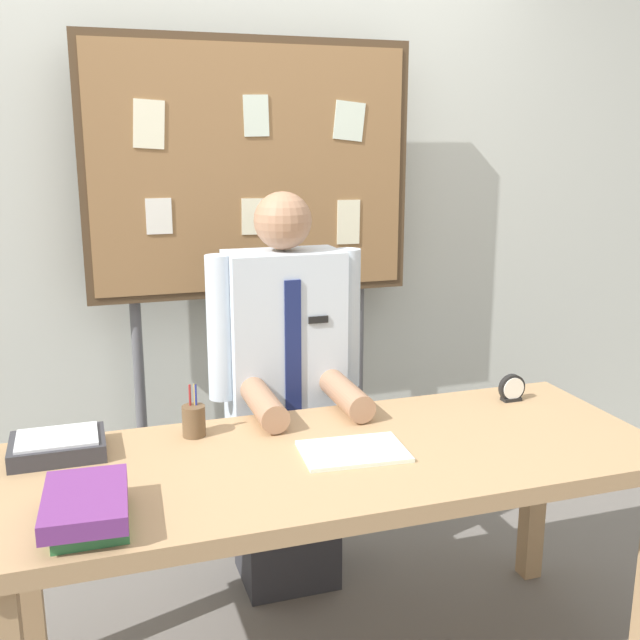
{
  "coord_description": "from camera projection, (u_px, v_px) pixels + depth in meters",
  "views": [
    {
      "loc": [
        -0.67,
        -1.88,
        1.62
      ],
      "look_at": [
        0.0,
        0.17,
        1.1
      ],
      "focal_mm": 42.05,
      "sensor_mm": 36.0,
      "label": 1
    }
  ],
  "objects": [
    {
      "name": "open_notebook",
      "position": [
        353.0,
        451.0,
        2.14
      ],
      "size": [
        0.31,
        0.23,
        0.01
      ],
      "primitive_type": "cube",
      "rotation": [
        0.0,
        0.0,
        -0.08
      ],
      "color": "silver",
      "rests_on": "desk"
    },
    {
      "name": "back_wall",
      "position": [
        241.0,
        206.0,
        3.15
      ],
      "size": [
        6.4,
        0.08,
        2.7
      ],
      "primitive_type": "cube",
      "color": "silver",
      "rests_on": "ground_plane"
    },
    {
      "name": "paper_tray",
      "position": [
        58.0,
        446.0,
        2.12
      ],
      "size": [
        0.26,
        0.2,
        0.06
      ],
      "color": "#333338",
      "rests_on": "desk"
    },
    {
      "name": "person",
      "position": [
        286.0,
        410.0,
        2.69
      ],
      "size": [
        0.55,
        0.56,
        1.45
      ],
      "color": "#2D2D33",
      "rests_on": "ground_plane"
    },
    {
      "name": "pen_holder",
      "position": [
        194.0,
        420.0,
        2.25
      ],
      "size": [
        0.07,
        0.07,
        0.16
      ],
      "color": "brown",
      "rests_on": "desk"
    },
    {
      "name": "desk_clock",
      "position": [
        512.0,
        389.0,
        2.56
      ],
      "size": [
        0.09,
        0.04,
        0.09
      ],
      "color": "black",
      "rests_on": "desk"
    },
    {
      "name": "desk",
      "position": [
        339.0,
        480.0,
        2.17
      ],
      "size": [
        1.89,
        0.74,
        0.75
      ],
      "color": "tan",
      "rests_on": "ground_plane"
    },
    {
      "name": "bulletin_board",
      "position": [
        251.0,
        179.0,
        2.94
      ],
      "size": [
        1.3,
        0.09,
        2.01
      ],
      "color": "#4C3823",
      "rests_on": "ground_plane"
    },
    {
      "name": "book_stack",
      "position": [
        87.0,
        508.0,
        1.73
      ],
      "size": [
        0.21,
        0.3,
        0.08
      ],
      "color": "#337F47",
      "rests_on": "desk"
    }
  ]
}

